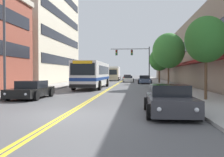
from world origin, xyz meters
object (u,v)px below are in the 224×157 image
street_tree_right_mid (169,51)px  street_tree_right_far (159,60)px  car_charcoal_moving_lead (127,77)px  car_black_parked_left_mid (31,90)px  car_beige_parked_left_near (91,80)px  car_slate_blue_parked_right_mid (145,80)px  fire_hydrant (182,91)px  traffic_signal_mast (136,57)px  city_bus (93,74)px  street_tree_right_near (206,40)px  car_white_moving_third (128,79)px  car_red_moving_second (128,78)px  street_lamp_left_near (9,31)px  box_truck (114,73)px  car_dark_grey_parked_right_foreground (169,101)px

street_tree_right_mid → street_tree_right_far: 12.29m
car_charcoal_moving_lead → car_black_parked_left_mid: bearing=-96.2°
car_charcoal_moving_lead → car_beige_parked_left_near: bearing=-102.0°
car_beige_parked_left_near → car_slate_blue_parked_right_mid: size_ratio=0.88×
street_tree_right_far → fire_hydrant: (-0.86, -24.87, -3.37)m
car_slate_blue_parked_right_mid → traffic_signal_mast: (-1.50, 0.67, 3.79)m
car_slate_blue_parked_right_mid → street_tree_right_mid: (2.30, -12.32, 3.70)m
city_bus → fire_hydrant: (7.99, -11.99, -1.13)m
car_slate_blue_parked_right_mid → street_tree_right_near: (2.81, -25.88, 3.18)m
car_slate_blue_parked_right_mid → car_white_moving_third: (-2.84, 6.00, -0.06)m
car_black_parked_left_mid → street_tree_right_near: size_ratio=0.91×
street_tree_right_near → fire_hydrant: size_ratio=6.03×
traffic_signal_mast → street_tree_right_mid: (3.79, -12.98, -0.09)m
car_slate_blue_parked_right_mid → car_red_moving_second: (-3.30, 14.72, -0.02)m
car_black_parked_left_mid → car_charcoal_moving_lead: car_charcoal_moving_lead is taller
car_slate_blue_parked_right_mid → traffic_signal_mast: traffic_signal_mast is taller
car_beige_parked_left_near → car_slate_blue_parked_right_mid: car_slate_blue_parked_right_mid is taller
city_bus → car_beige_parked_left_near: city_bus is taller
car_white_moving_third → car_beige_parked_left_near: bearing=-126.5°
car_white_moving_third → street_tree_right_near: street_tree_right_near is taller
traffic_signal_mast → street_tree_right_far: (3.90, -0.70, -0.50)m
traffic_signal_mast → street_lamp_left_near: street_lamp_left_near is taller
car_red_moving_second → street_tree_right_near: size_ratio=0.93×
car_charcoal_moving_lead → street_tree_right_near: 48.47m
traffic_signal_mast → car_red_moving_second: bearing=97.3°
car_beige_parked_left_near → street_tree_right_mid: street_tree_right_mid is taller
car_white_moving_third → fire_hydrant: 31.21m
car_white_moving_third → box_truck: 9.54m
car_slate_blue_parked_right_mid → car_charcoal_moving_lead: car_slate_blue_parked_right_mid is taller
car_charcoal_moving_lead → street_tree_right_mid: size_ratio=0.68×
street_tree_right_mid → traffic_signal_mast: bearing=106.3°
car_red_moving_second → box_truck: size_ratio=0.65×
street_tree_right_near → car_red_moving_second: bearing=98.6°
car_charcoal_moving_lead → street_lamp_left_near: bearing=-96.8°
car_beige_parked_left_near → car_red_moving_second: bearing=72.0°
car_charcoal_moving_lead → box_truck: (-2.88, -7.30, 1.02)m
city_bus → car_charcoal_moving_lead: size_ratio=2.70×
box_truck → traffic_signal_mast: size_ratio=1.11×
street_lamp_left_near → car_slate_blue_parked_right_mid: bearing=70.6°
car_red_moving_second → car_dark_grey_parked_right_foreground: bearing=-85.9°
traffic_signal_mast → street_lamp_left_near: (-7.92, -27.36, -0.01)m
car_slate_blue_parked_right_mid → car_white_moving_third: size_ratio=1.05×
car_black_parked_left_mid → street_lamp_left_near: street_lamp_left_near is taller
car_charcoal_moving_lead → street_tree_right_mid: bearing=-80.3°
car_slate_blue_parked_right_mid → box_truck: (-6.47, 14.75, 1.01)m
traffic_signal_mast → car_black_parked_left_mid: bearing=-105.7°
street_tree_right_far → car_white_moving_third: bearing=131.0°
car_white_moving_third → street_tree_right_mid: (5.14, -18.31, 3.76)m
car_white_moving_third → street_lamp_left_near: 33.57m
car_red_moving_second → car_white_moving_third: size_ratio=1.02×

